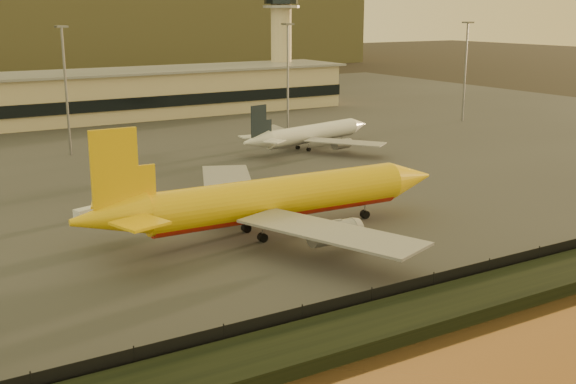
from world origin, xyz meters
The scene contains 11 objects.
ground centered at (0.00, 0.00, 0.00)m, with size 900.00×900.00×0.00m, color black.
embankment centered at (0.00, -17.00, 0.70)m, with size 320.00×7.00×1.40m, color black.
tarmac centered at (0.00, 95.00, 0.10)m, with size 320.00×220.00×0.20m, color #2D2D2D.
perimeter_fence centered at (0.00, -13.00, 1.30)m, with size 300.00×0.05×2.20m, color black.
terminal_building centered at (-14.52, 125.55, 6.25)m, with size 202.00×25.00×12.60m.
control_tower centered at (70.00, 131.00, 21.66)m, with size 11.20×11.20×35.50m.
apron_light_masts centered at (15.00, 75.00, 15.70)m, with size 152.20×12.20×25.40m.
dhl_cargo_jet centered at (-1.70, 13.33, 4.83)m, with size 51.85×50.87×15.51m.
white_narrowbody_jet centered at (34.47, 60.15, 3.35)m, with size 36.38×34.86×10.55m.
gse_vehicle_yellow centered at (10.08, 33.10, 1.16)m, with size 4.28×1.93×1.93m, color #ECB50C.
gse_vehicle_white centered at (-20.45, 32.61, 1.01)m, with size 3.62×1.63×1.63m, color silver.
Camera 1 is at (-46.98, -64.47, 28.70)m, focal length 45.00 mm.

